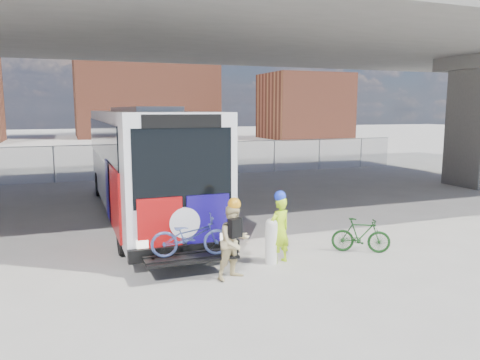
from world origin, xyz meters
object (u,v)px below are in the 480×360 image
bike_parked (361,235)px  bus (141,154)px  cyclist_tan (234,241)px  bollard (271,239)px  cyclist_hivis (280,228)px

bike_parked → bus: bearing=65.6°
bus → cyclist_tan: 7.12m
bus → bike_parked: bus is taller
bollard → bike_parked: size_ratio=0.75×
bike_parked → bollard: bearing=120.1°
cyclist_tan → bike_parked: (3.65, 0.63, -0.40)m
cyclist_hivis → cyclist_tan: (-1.37, -0.63, 0.00)m
bollard → cyclist_tan: size_ratio=0.62×
bus → cyclist_hivis: bus is taller
cyclist_hivis → bike_parked: (2.29, 0.00, -0.39)m
bus → bollard: (2.02, -6.33, -1.52)m
cyclist_tan → bike_parked: cyclist_tan is taller
cyclist_hivis → cyclist_tan: 1.51m
bus → cyclist_hivis: 6.83m
bus → bike_parked: (4.51, -6.33, -1.67)m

